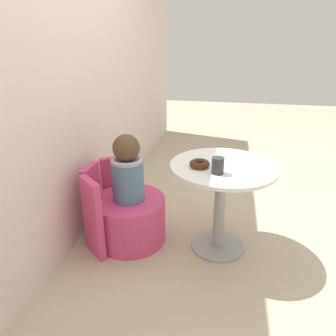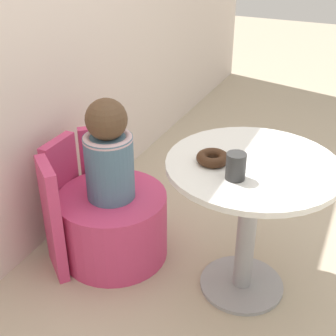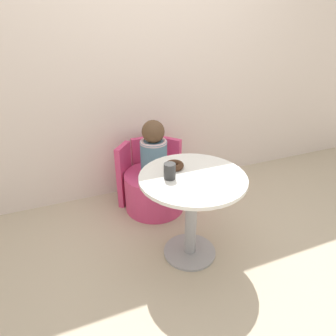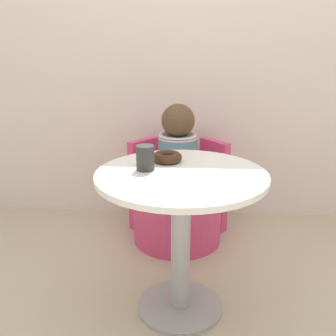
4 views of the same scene
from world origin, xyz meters
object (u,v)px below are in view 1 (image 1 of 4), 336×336
(tub_chair, at_px, (130,219))
(cup, at_px, (218,166))
(child_figure, at_px, (127,170))
(donut, at_px, (200,164))
(round_table, at_px, (221,188))

(tub_chair, xyz_separation_m, cup, (-0.11, -0.63, 0.53))
(child_figure, bearing_deg, donut, -93.36)
(cup, bearing_deg, round_table, -11.27)
(tub_chair, bearing_deg, child_figure, -90.00)
(round_table, xyz_separation_m, donut, (-0.07, 0.15, 0.19))
(tub_chair, distance_m, cup, 0.83)
(cup, bearing_deg, donut, 55.36)
(round_table, bearing_deg, donut, 114.22)
(tub_chair, bearing_deg, donut, -93.36)
(round_table, bearing_deg, cup, 168.73)
(child_figure, xyz_separation_m, donut, (-0.03, -0.51, 0.10))
(round_table, relative_size, cup, 6.82)
(child_figure, bearing_deg, cup, -100.18)
(child_figure, height_order, cup, child_figure)
(child_figure, height_order, donut, child_figure)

